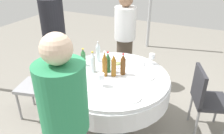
{
  "coord_description": "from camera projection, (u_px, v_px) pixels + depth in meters",
  "views": [
    {
      "loc": [
        -2.06,
        -0.98,
        2.04
      ],
      "look_at": [
        0.0,
        0.0,
        0.85
      ],
      "focal_mm": 35.15,
      "sensor_mm": 36.0,
      "label": 1
    }
  ],
  "objects": [
    {
      "name": "ground_plane",
      "position": [
        112.0,
        123.0,
        2.97
      ],
      "size": [
        10.0,
        10.0,
        0.0
      ],
      "primitive_type": "plane",
      "color": "gray"
    },
    {
      "name": "bottle_brown_west",
      "position": [
        123.0,
        65.0,
        2.59
      ],
      "size": [
        0.06,
        0.06,
        0.27
      ],
      "color": "#593314",
      "rests_on": "dining_table"
    },
    {
      "name": "bottle_amber_left",
      "position": [
        114.0,
        66.0,
        2.56
      ],
      "size": [
        0.06,
        0.06,
        0.28
      ],
      "color": "#8C5619",
      "rests_on": "dining_table"
    },
    {
      "name": "person_south",
      "position": [
        55.0,
        40.0,
        3.29
      ],
      "size": [
        0.34,
        0.34,
        1.68
      ],
      "rotation": [
        0.0,
        0.0,
        -0.32
      ],
      "color": "slate",
      "rests_on": "ground_plane"
    },
    {
      "name": "bottle_amber_inner",
      "position": [
        105.0,
        65.0,
        2.55
      ],
      "size": [
        0.06,
        0.06,
        0.32
      ],
      "color": "#8C5619",
      "rests_on": "dining_table"
    },
    {
      "name": "plate_north",
      "position": [
        131.0,
        97.0,
        2.21
      ],
      "size": [
        0.21,
        0.21,
        0.02
      ],
      "color": "white",
      "rests_on": "dining_table"
    },
    {
      "name": "plate_rear",
      "position": [
        118.0,
        64.0,
        2.86
      ],
      "size": [
        0.22,
        0.22,
        0.04
      ],
      "color": "white",
      "rests_on": "dining_table"
    },
    {
      "name": "bottle_green_right",
      "position": [
        83.0,
        58.0,
        2.81
      ],
      "size": [
        0.06,
        0.06,
        0.24
      ],
      "color": "#2D6B38",
      "rests_on": "dining_table"
    },
    {
      "name": "bottle_green_near",
      "position": [
        108.0,
        63.0,
        2.65
      ],
      "size": [
        0.07,
        0.07,
        0.27
      ],
      "color": "#2D6B38",
      "rests_on": "dining_table"
    },
    {
      "name": "dining_table",
      "position": [
        112.0,
        86.0,
        2.69
      ],
      "size": [
        1.4,
        1.4,
        0.74
      ],
      "color": "white",
      "rests_on": "ground_plane"
    },
    {
      "name": "plate_front",
      "position": [
        145.0,
        76.0,
        2.58
      ],
      "size": [
        0.22,
        0.22,
        0.02
      ],
      "color": "white",
      "rests_on": "dining_table"
    },
    {
      "name": "spoon_inner",
      "position": [
        86.0,
        92.0,
        2.3
      ],
      "size": [
        0.09,
        0.17,
        0.0
      ],
      "primitive_type": "cube",
      "rotation": [
        0.0,
        0.0,
        1.98
      ],
      "color": "silver",
      "rests_on": "dining_table"
    },
    {
      "name": "person_inner",
      "position": [
        67.0,
        133.0,
        1.62
      ],
      "size": [
        0.34,
        0.34,
        1.63
      ],
      "rotation": [
        0.0,
        0.0,
        1.71
      ],
      "color": "#4C3F33",
      "rests_on": "ground_plane"
    },
    {
      "name": "person_near",
      "position": [
        125.0,
        39.0,
        3.55
      ],
      "size": [
        0.34,
        0.34,
        1.54
      ],
      "rotation": [
        0.0,
        0.0,
        -1.32
      ],
      "color": "#4C3F33",
      "rests_on": "ground_plane"
    },
    {
      "name": "wine_glass_left",
      "position": [
        101.0,
        77.0,
        2.36
      ],
      "size": [
        0.08,
        0.08,
        0.15
      ],
      "color": "white",
      "rests_on": "dining_table"
    },
    {
      "name": "chair_right",
      "position": [
        39.0,
        83.0,
        2.9
      ],
      "size": [
        0.49,
        0.49,
        0.87
      ],
      "rotation": [
        0.0,
        0.0,
        0.25
      ],
      "color": "#99999E",
      "rests_on": "ground_plane"
    },
    {
      "name": "wine_glass_east",
      "position": [
        152.0,
        56.0,
        2.84
      ],
      "size": [
        0.08,
        0.08,
        0.14
      ],
      "color": "white",
      "rests_on": "dining_table"
    },
    {
      "name": "plate_outer",
      "position": [
        73.0,
        79.0,
        2.52
      ],
      "size": [
        0.24,
        0.24,
        0.04
      ],
      "color": "white",
      "rests_on": "dining_table"
    },
    {
      "name": "folded_napkin",
      "position": [
        138.0,
        62.0,
        2.91
      ],
      "size": [
        0.19,
        0.19,
        0.02
      ],
      "primitive_type": "cube",
      "rotation": [
        0.0,
        0.0,
        0.25
      ],
      "color": "white",
      "rests_on": "dining_table"
    },
    {
      "name": "bottle_clear_south",
      "position": [
        93.0,
        63.0,
        2.64
      ],
      "size": [
        0.07,
        0.07,
        0.27
      ],
      "color": "silver",
      "rests_on": "dining_table"
    },
    {
      "name": "knife_south",
      "position": [
        105.0,
        56.0,
        3.1
      ],
      "size": [
        0.1,
        0.17,
        0.0
      ],
      "primitive_type": "cube",
      "rotation": [
        0.0,
        0.0,
        4.22
      ],
      "color": "silver",
      "rests_on": "dining_table"
    },
    {
      "name": "bottle_clear_east",
      "position": [
        98.0,
        52.0,
        2.9
      ],
      "size": [
        0.06,
        0.06,
        0.28
      ],
      "color": "silver",
      "rests_on": "dining_table"
    },
    {
      "name": "chair_west",
      "position": [
        205.0,
        96.0,
        2.62
      ],
      "size": [
        0.51,
        0.51,
        0.87
      ],
      "rotation": [
        0.0,
        0.0,
        3.48
      ],
      "color": "#2D2D33",
      "rests_on": "ground_plane"
    },
    {
      "name": "spoon_east",
      "position": [
        127.0,
        84.0,
        2.44
      ],
      "size": [
        0.15,
        0.13,
        0.0
      ],
      "primitive_type": "cube",
      "rotation": [
        0.0,
        0.0,
        0.68
      ],
      "color": "silver",
      "rests_on": "dining_table"
    }
  ]
}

